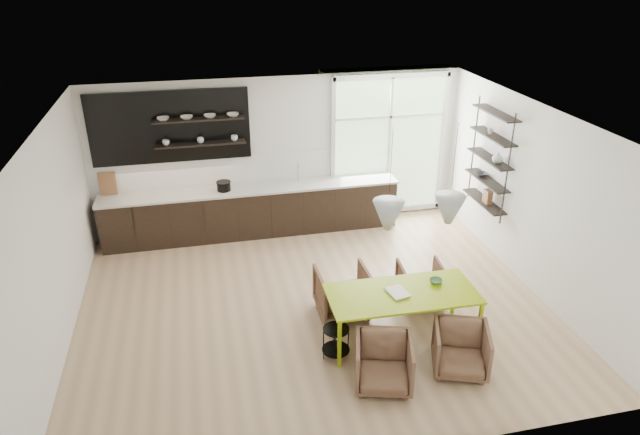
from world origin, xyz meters
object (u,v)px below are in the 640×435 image
at_px(armchair_front_left, 384,363).
at_px(wire_stool, 336,339).
at_px(armchair_back_right, 420,282).
at_px(armchair_front_right, 461,350).
at_px(armchair_back_left, 343,292).
at_px(dining_table, 402,296).

bearing_deg(armchair_front_left, wire_stool, 141.92).
xyz_separation_m(armchair_back_right, wire_stool, (-1.62, -1.08, -0.00)).
bearing_deg(armchair_front_right, armchair_back_right, 105.60).
distance_m(armchair_back_right, wire_stool, 1.94).
distance_m(armchair_back_left, armchair_front_right, 1.95).
distance_m(armchair_back_left, armchair_front_left, 1.63).
relative_size(armchair_back_left, armchair_front_right, 1.12).
relative_size(dining_table, armchair_back_left, 2.63).
relative_size(armchair_back_right, armchair_front_left, 0.93).
bearing_deg(armchair_front_left, armchair_back_right, 71.88).
relative_size(armchair_back_left, wire_stool, 1.66).
relative_size(armchair_front_left, armchair_front_right, 1.03).
xyz_separation_m(armchair_front_right, wire_stool, (-1.50, 0.59, -0.01)).
distance_m(armchair_back_left, wire_stool, 1.06).
distance_m(armchair_front_left, armchair_front_right, 1.05).
xyz_separation_m(armchair_back_right, armchair_front_left, (-1.17, -1.70, 0.02)).
relative_size(dining_table, armchair_back_right, 3.06).
bearing_deg(armchair_front_right, dining_table, 142.55).
bearing_deg(armchair_front_right, armchair_front_left, -158.17).
distance_m(armchair_front_left, wire_stool, 0.77).
bearing_deg(wire_stool, armchair_back_right, 33.68).
xyz_separation_m(armchair_back_left, armchair_front_right, (1.14, -1.59, -0.04)).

